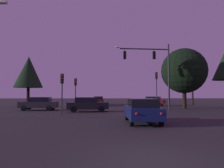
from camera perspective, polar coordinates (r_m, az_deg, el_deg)
name	(u,v)px	position (r m, az deg, el deg)	size (l,w,h in m)	color
ground_plane	(113,107)	(30.16, 0.41, -6.40)	(168.00, 168.00, 0.00)	#262326
traffic_signal_mast_arm	(154,65)	(24.46, 11.55, 5.21)	(6.38, 0.63, 7.69)	#232326
traffic_light_corner_left	(76,87)	(26.56, -10.01, -0.85)	(0.35, 0.38, 3.87)	#232326
traffic_light_corner_right	(62,85)	(19.87, -13.58, -0.33)	(0.35, 0.38, 3.74)	#232326
traffic_light_median	(156,83)	(28.11, 12.14, 0.33)	(0.34, 0.37, 4.81)	#232326
car_nearside_lane	(142,110)	(13.32, 8.29, -7.13)	(1.92, 4.37, 1.52)	#0F1947
car_crossing_left	(87,104)	(21.98, -6.80, -5.54)	(4.43, 2.16, 1.52)	black
car_crossing_right	(39,103)	(25.28, -19.42, -5.06)	(4.27, 2.01, 1.52)	#232328
car_far_lane	(153,101)	(34.81, 11.10, -4.59)	(4.36, 3.43, 1.52)	#4C0F0F
car_parked_lot	(98,100)	(38.02, -3.76, -4.51)	(1.94, 4.53, 1.52)	#4C0F0F
tree_behind_sign	(29,72)	(33.76, -21.97, 3.05)	(4.24, 4.24, 7.60)	black
tree_center_horizon	(192,74)	(39.73, 21.20, 2.54)	(4.08, 4.08, 7.55)	black
tree_right_cluster	(184,71)	(29.11, 19.18, 3.42)	(5.95, 5.95, 7.94)	black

